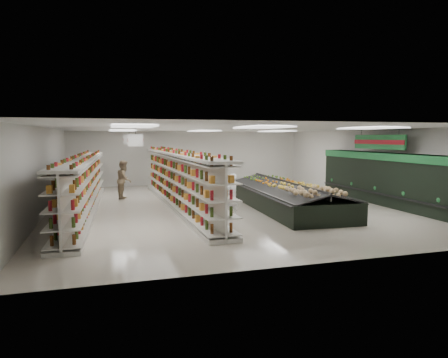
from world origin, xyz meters
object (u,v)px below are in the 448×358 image
object	(u,v)px
gondola_center	(178,181)
shopper_main	(232,196)
gondola_left	(84,187)
shopper_background	(124,180)
soda_endcap	(207,175)
produce_island	(285,196)

from	to	relation	value
gondola_center	shopper_main	world-z (taller)	gondola_center
gondola_left	shopper_background	distance (m)	3.46
gondola_center	soda_endcap	size ratio (longest dim) A/B	8.82
gondola_center	produce_island	bearing A→B (deg)	-25.74
produce_island	shopper_main	distance (m)	2.90
gondola_left	soda_endcap	distance (m)	8.66
gondola_left	soda_endcap	xyz separation A→B (m)	(6.31, 5.92, -0.25)
gondola_center	shopper_main	size ratio (longest dim) A/B	8.16
shopper_background	produce_island	bearing A→B (deg)	-112.09
soda_endcap	shopper_background	size ratio (longest dim) A/B	0.81
soda_endcap	produce_island	bearing A→B (deg)	-78.84
gondola_left	gondola_center	distance (m)	3.73
produce_island	soda_endcap	world-z (taller)	soda_endcap
gondola_left	produce_island	bearing A→B (deg)	-7.74
gondola_center	shopper_background	distance (m)	3.34
shopper_main	produce_island	bearing A→B (deg)	174.03
shopper_background	gondola_center	bearing A→B (deg)	-127.69
produce_island	shopper_background	size ratio (longest dim) A/B	4.23
gondola_left	shopper_main	size ratio (longest dim) A/B	7.63
gondola_center	shopper_background	world-z (taller)	gondola_center
soda_endcap	shopper_background	xyz separation A→B (m)	(-4.69, -2.87, 0.19)
gondola_left	gondola_center	world-z (taller)	gondola_center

